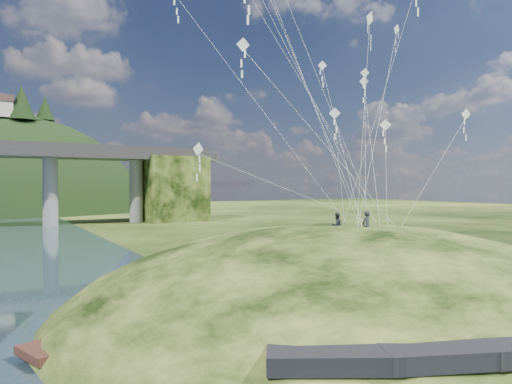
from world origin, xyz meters
TOP-DOWN VIEW (x-y plane):
  - ground at (0.00, 0.00)m, footprint 320.00×320.00m
  - grass_hill at (8.00, 2.00)m, footprint 36.00×32.00m
  - wooden_dock at (-2.68, 3.98)m, footprint 14.44×6.85m
  - kite_flyers at (8.03, 1.62)m, footprint 1.80×2.03m
  - kite_swarm at (7.66, 5.36)m, footprint 18.64×12.55m

SIDE VIEW (x-z plane):
  - grass_hill at x=8.00m, z-range -8.00..5.00m
  - ground at x=0.00m, z-range 0.00..0.00m
  - wooden_dock at x=-2.68m, z-range -0.06..0.97m
  - kite_flyers at x=8.03m, z-range 4.90..6.76m
  - kite_swarm at x=7.66m, z-range 8.05..27.27m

